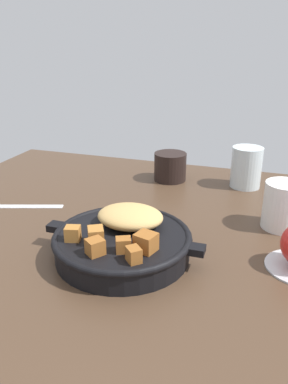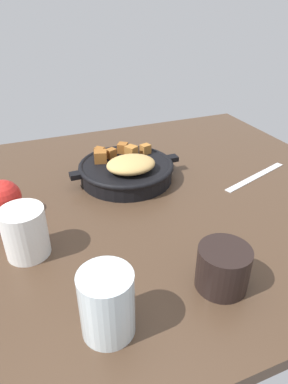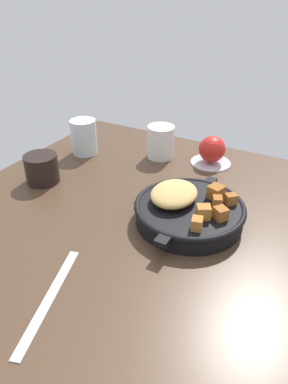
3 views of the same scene
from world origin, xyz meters
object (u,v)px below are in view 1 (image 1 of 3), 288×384
Objects in this scene: butter_knife at (11,206)px; water_glass_tall at (246,167)px; white_creamer_pitcher at (283,206)px; coffee_mug_dark at (170,167)px; cast_iron_skillet at (123,240)px.

water_glass_tall reaches higher than butter_knife.
butter_knife is 55.44cm from white_creamer_pitcher.
water_glass_tall is at bearing 112.49° from white_creamer_pitcher.
coffee_mug_dark is 0.82× the size of water_glass_tall.
water_glass_tall reaches higher than white_creamer_pitcher.
water_glass_tall is at bearing 3.63° from coffee_mug_dark.
water_glass_tall is (16.46, 39.00, 2.05)cm from cast_iron_skillet.
coffee_mug_dark is at bearing 144.72° from white_creamer_pitcher.
cast_iron_skillet is 31.86cm from butter_knife.
butter_knife is (-29.88, 10.73, -2.66)cm from cast_iron_skillet.
white_creamer_pitcher reaches higher than cast_iron_skillet.
butter_knife is at bearing -148.62° from water_glass_tall.
white_creamer_pitcher is 21.77cm from water_glass_tall.
cast_iron_skillet is 3.35× the size of coffee_mug_dark.
butter_knife is 2.47× the size of white_creamer_pitcher.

